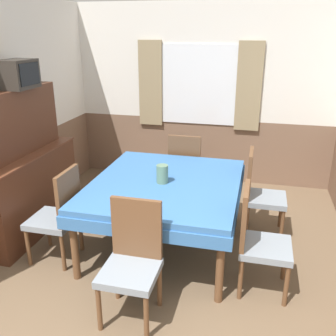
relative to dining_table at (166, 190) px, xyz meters
The scene contains 11 objects.
wall_back 2.15m from the dining_table, 88.78° to the left, with size 4.21×0.09×2.60m.
wall_left 1.99m from the dining_table, behind, with size 0.05×4.29×2.60m.
dining_table is the anchor object (origin of this frame).
chair_right_far 1.10m from the dining_table, 28.36° to the left, with size 0.44×0.44×0.98m.
chair_head_near 1.08m from the dining_table, 90.00° to the right, with size 0.44×0.44×0.98m.
chair_left_near 1.10m from the dining_table, 151.64° to the right, with size 0.44×0.44×0.98m.
chair_right_near 1.10m from the dining_table, 28.36° to the right, with size 0.44×0.44×0.98m.
chair_head_window 1.08m from the dining_table, 90.00° to the left, with size 0.44×0.44×0.98m.
sideboard 1.63m from the dining_table, behind, with size 0.46×1.51×1.63m.
tv 1.96m from the dining_table, behind, with size 0.29×0.41×0.30m.
vase 0.20m from the dining_table, 123.45° to the right, with size 0.12×0.12×0.19m.
Camera 1 is at (0.84, -1.60, 2.22)m, focal length 40.00 mm.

